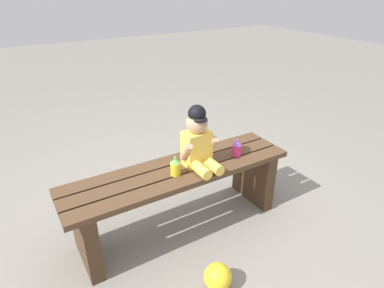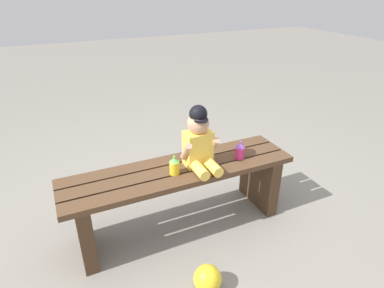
# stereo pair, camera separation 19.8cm
# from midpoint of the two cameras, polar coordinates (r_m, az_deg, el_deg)

# --- Properties ---
(ground_plane) EXTENTS (16.00, 16.00, 0.00)m
(ground_plane) POSITION_cam_midpoint_polar(r_m,az_deg,el_deg) (2.36, -4.45, -13.96)
(ground_plane) COLOR gray
(park_bench) EXTENTS (1.50, 0.38, 0.46)m
(park_bench) POSITION_cam_midpoint_polar(r_m,az_deg,el_deg) (2.17, -4.74, -7.75)
(park_bench) COLOR #513823
(park_bench) RESTS_ON ground_plane
(child_figure) EXTENTS (0.23, 0.27, 0.40)m
(child_figure) POSITION_cam_midpoint_polar(r_m,az_deg,el_deg) (2.03, -1.68, 0.53)
(child_figure) COLOR #F2C64C
(child_figure) RESTS_ON park_bench
(sippy_cup_left) EXTENTS (0.06, 0.06, 0.12)m
(sippy_cup_left) POSITION_cam_midpoint_polar(r_m,az_deg,el_deg) (1.99, -5.79, -4.00)
(sippy_cup_left) COLOR yellow
(sippy_cup_left) RESTS_ON park_bench
(sippy_cup_right) EXTENTS (0.06, 0.06, 0.12)m
(sippy_cup_right) POSITION_cam_midpoint_polar(r_m,az_deg,el_deg) (2.20, 5.23, -0.78)
(sippy_cup_right) COLOR #E5337F
(sippy_cup_right) RESTS_ON park_bench
(toy_ball) EXTENTS (0.15, 0.15, 0.15)m
(toy_ball) POSITION_cam_midpoint_polar(r_m,az_deg,el_deg) (1.93, 1.36, -22.22)
(toy_ball) COLOR yellow
(toy_ball) RESTS_ON ground_plane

